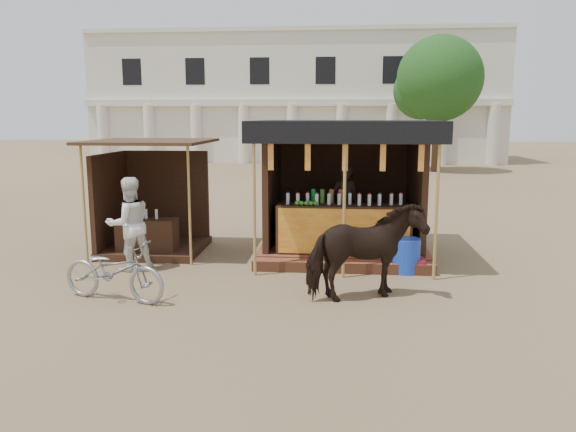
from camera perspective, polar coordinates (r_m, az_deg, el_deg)
The scene contains 11 objects.
ground at distance 8.78m, azimuth -0.96°, elevation -8.92°, with size 120.00×120.00×0.00m, color #846B4C.
main_stall at distance 11.75m, azimuth 5.65°, elevation 1.05°, with size 3.60×3.61×2.78m.
secondary_stall at distance 12.35m, azimuth -14.09°, elevation 0.41°, with size 2.40×2.40×2.38m.
cow at distance 8.84m, azimuth 7.84°, elevation -3.66°, with size 0.83×1.83×1.54m, color black.
motorbike at distance 9.23m, azimuth -17.28°, elevation -5.37°, with size 0.63×1.80×0.95m, color #95959D.
bystander at distance 10.88m, azimuth -15.82°, elevation -0.79°, with size 0.86×0.67×1.76m, color white.
blue_barrel at distance 10.64m, azimuth 11.87°, elevation -3.95°, with size 0.53×0.53×0.64m, color blue.
red_crate at distance 10.70m, azimuth 12.51°, elevation -4.92°, with size 0.43×0.39×0.27m, color maroon.
cooler at distance 11.22m, azimuth 10.60°, elevation -3.64°, with size 0.74×0.60×0.46m.
background_building at distance 38.32m, azimuth 0.88°, elevation 11.73°, with size 26.00×7.45×8.18m.
tree at distance 30.84m, azimuth 14.74°, elevation 13.03°, with size 4.50×4.40×7.00m.
Camera 1 is at (0.90, -8.25, 2.85)m, focal length 35.00 mm.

